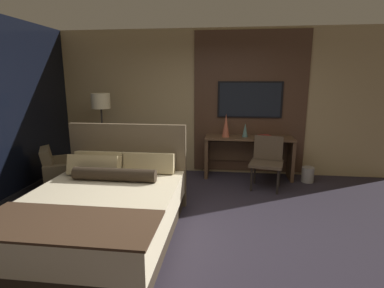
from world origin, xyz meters
The scene contains 12 objects.
ground_plane centered at (0.00, 0.00, 0.00)m, with size 16.00×16.00×0.00m, color #28232D.
wall_back_tv_panel centered at (0.10, 2.59, 1.40)m, with size 7.20×0.09×2.80m.
bed centered at (-1.10, -0.15, 0.33)m, with size 1.74×2.18×1.23m.
desk centered at (0.77, 2.32, 0.53)m, with size 1.64×0.50×0.79m.
tv centered at (0.77, 2.52, 1.47)m, with size 1.22×0.04×0.69m.
desk_chair centered at (1.06, 1.79, 0.53)m, with size 0.63×0.63×0.89m.
armchair_by_window centered at (-2.37, 1.26, 0.25)m, with size 1.03×1.04×0.75m.
floor_lamp centered at (-1.97, 1.96, 1.34)m, with size 0.34×0.34×1.61m.
vase_tall centered at (0.33, 2.26, 1.01)m, with size 0.14×0.14×0.43m.
vase_short centered at (0.69, 2.30, 0.92)m, with size 0.10×0.10×0.26m.
book centered at (1.06, 2.35, 0.81)m, with size 0.26×0.21×0.03m.
waste_bin centered at (1.85, 2.14, 0.14)m, with size 0.22×0.22×0.28m.
Camera 1 is at (0.37, -3.33, 1.87)m, focal length 28.00 mm.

